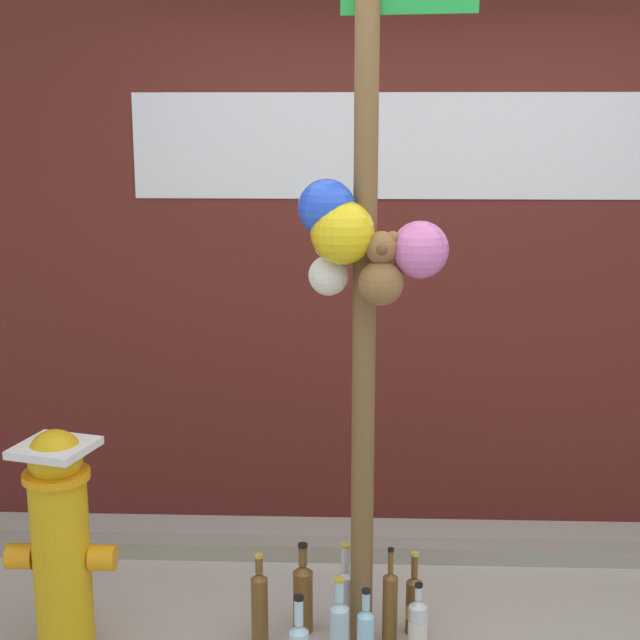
# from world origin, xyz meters

# --- Properties ---
(building_wall) EXTENTS (10.00, 0.21, 3.76)m
(building_wall) POSITION_xyz_m (0.00, 1.66, 1.88)
(building_wall) COLOR #561E19
(building_wall) RESTS_ON ground_plane
(curb_strip) EXTENTS (8.00, 0.12, 0.08)m
(curb_strip) POSITION_xyz_m (0.00, 1.12, 0.04)
(curb_strip) COLOR gray
(curb_strip) RESTS_ON ground_plane
(memorial_post) EXTENTS (0.61, 0.25, 2.92)m
(memorial_post) POSITION_xyz_m (-0.24, 0.35, 1.75)
(memorial_post) COLOR brown
(memorial_post) RESTS_ON ground_plane
(fire_hydrant) EXTENTS (0.41, 0.32, 0.89)m
(fire_hydrant) POSITION_xyz_m (-1.36, 0.32, 0.47)
(fire_hydrant) COLOR gold
(fire_hydrant) RESTS_ON ground_plane
(bottle_0) EXTENTS (0.08, 0.08, 0.33)m
(bottle_0) POSITION_xyz_m (-0.31, 0.29, 0.13)
(bottle_0) COLOR #B2DBEA
(bottle_0) RESTS_ON ground_plane
(bottle_2) EXTENTS (0.07, 0.07, 0.38)m
(bottle_2) POSITION_xyz_m (-0.62, 0.39, 0.16)
(bottle_2) COLOR brown
(bottle_2) RESTS_ON ground_plane
(bottle_3) EXTENTS (0.06, 0.06, 0.41)m
(bottle_3) POSITION_xyz_m (-0.11, 0.39, 0.16)
(bottle_3) COLOR brown
(bottle_3) RESTS_ON ground_plane
(bottle_4) EXTENTS (0.07, 0.07, 0.29)m
(bottle_4) POSITION_xyz_m (-0.01, 0.34, 0.12)
(bottle_4) COLOR silver
(bottle_4) RESTS_ON ground_plane
(bottle_6) EXTENTS (0.08, 0.08, 0.38)m
(bottle_6) POSITION_xyz_m (-0.46, 0.48, 0.15)
(bottle_6) COLOR brown
(bottle_6) RESTS_ON ground_plane
(bottle_7) EXTENTS (0.07, 0.07, 0.35)m
(bottle_7) POSITION_xyz_m (-0.02, 0.49, 0.13)
(bottle_7) COLOR brown
(bottle_7) RESTS_ON ground_plane
(bottle_8) EXTENTS (0.07, 0.07, 0.37)m
(bottle_8) POSITION_xyz_m (-0.29, 0.50, 0.15)
(bottle_8) COLOR silver
(bottle_8) RESTS_ON ground_plane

